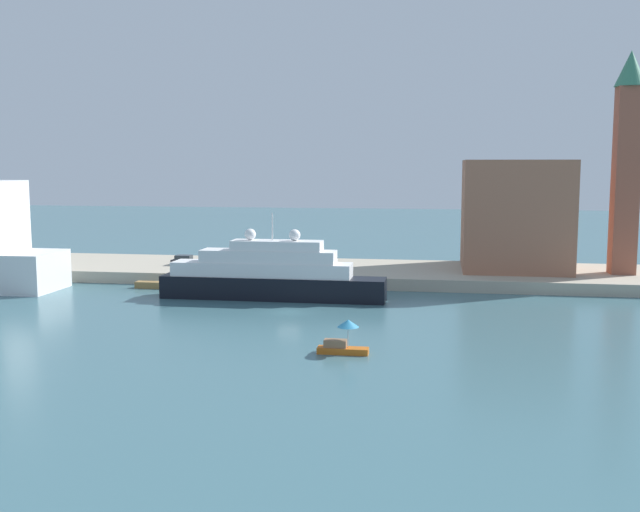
{
  "coord_description": "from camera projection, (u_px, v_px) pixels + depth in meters",
  "views": [
    {
      "loc": [
        16.57,
        -79.69,
        16.34
      ],
      "look_at": [
        2.55,
        6.0,
        5.66
      ],
      "focal_mm": 41.68,
      "sensor_mm": 36.0,
      "label": 1
    }
  ],
  "objects": [
    {
      "name": "quay_dock",
      "position": [
        325.0,
        272.0,
        108.12
      ],
      "size": [
        110.0,
        20.09,
        1.59
      ],
      "primitive_type": "cube",
      "color": "#ADA38E",
      "rests_on": "ground"
    },
    {
      "name": "work_barge",
      "position": [
        154.0,
        285.0,
        98.87
      ],
      "size": [
        5.04,
        1.43,
        0.88
      ],
      "primitive_type": "cube",
      "color": "olive",
      "rests_on": "ground"
    },
    {
      "name": "large_yacht",
      "position": [
        270.0,
        275.0,
        90.69
      ],
      "size": [
        27.62,
        4.19,
        10.58
      ],
      "color": "black",
      "rests_on": "ground"
    },
    {
      "name": "harbor_building",
      "position": [
        515.0,
        215.0,
        105.58
      ],
      "size": [
        14.63,
        15.9,
        15.43
      ],
      "primitive_type": "cube",
      "color": "#9E664C",
      "rests_on": "quay_dock"
    },
    {
      "name": "parked_car",
      "position": [
        185.0,
        261.0,
        110.0
      ],
      "size": [
        3.89,
        1.83,
        1.46
      ],
      "color": "black",
      "rests_on": "quay_dock"
    },
    {
      "name": "ground",
      "position": [
        289.0,
        312.0,
        82.71
      ],
      "size": [
        400.0,
        400.0,
        0.0
      ],
      "primitive_type": "plane",
      "color": "#3D6670"
    },
    {
      "name": "bell_tower",
      "position": [
        627.0,
        155.0,
        99.3
      ],
      "size": [
        4.14,
        4.14,
        29.77
      ],
      "color": "#93513D",
      "rests_on": "quay_dock"
    },
    {
      "name": "mooring_bollard",
      "position": [
        346.0,
        273.0,
        99.0
      ],
      "size": [
        0.43,
        0.43,
        0.83
      ],
      "primitive_type": "cylinder",
      "color": "black",
      "rests_on": "quay_dock"
    },
    {
      "name": "person_figure",
      "position": [
        190.0,
        266.0,
        102.64
      ],
      "size": [
        0.36,
        0.36,
        1.8
      ],
      "color": "maroon",
      "rests_on": "quay_dock"
    },
    {
      "name": "small_motorboat",
      "position": [
        343.0,
        340.0,
        64.45
      ],
      "size": [
        4.46,
        1.89,
        3.05
      ],
      "color": "#C66019",
      "rests_on": "ground"
    }
  ]
}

